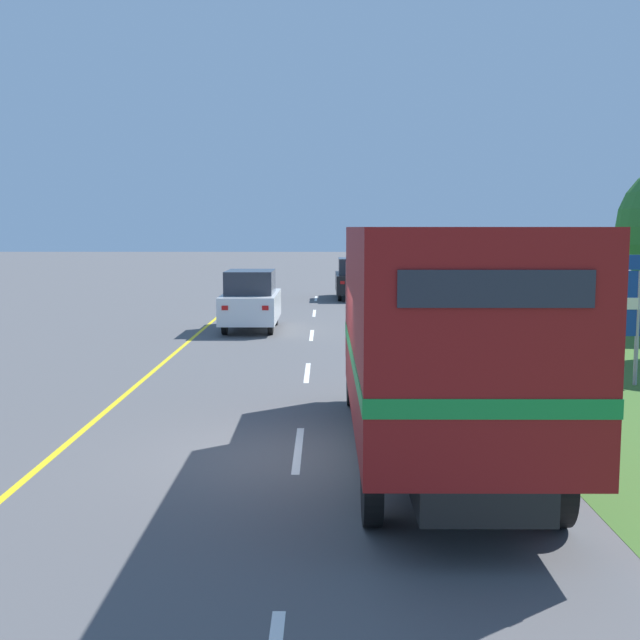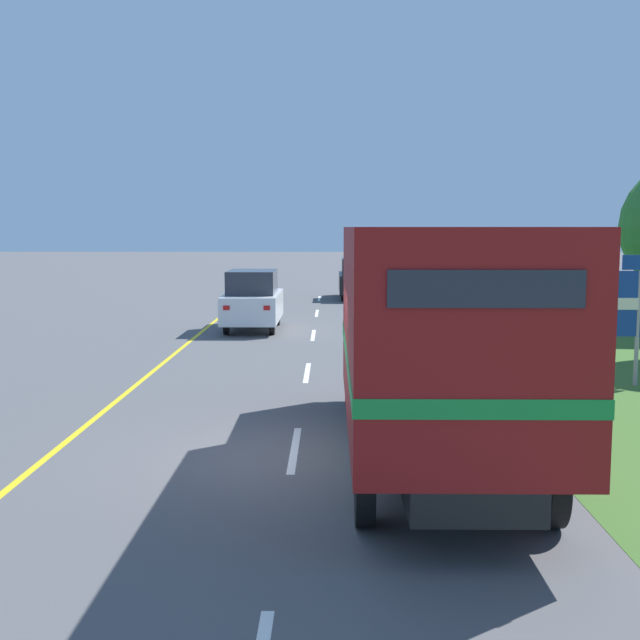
% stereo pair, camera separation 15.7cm
% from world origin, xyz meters
% --- Properties ---
extents(ground_plane, '(200.00, 200.00, 0.00)m').
position_xyz_m(ground_plane, '(0.00, 0.00, 0.00)').
color(ground_plane, '#515154').
extents(edge_line_yellow, '(0.12, 53.67, 0.01)m').
position_xyz_m(edge_line_yellow, '(-3.70, 10.07, 0.00)').
color(edge_line_yellow, yellow).
rests_on(edge_line_yellow, ground).
extents(centre_dash_near, '(0.12, 2.60, 0.01)m').
position_xyz_m(centre_dash_near, '(0.00, 0.39, 0.00)').
color(centre_dash_near, white).
rests_on(centre_dash_near, ground).
extents(centre_dash_mid_a, '(0.12, 2.60, 0.01)m').
position_xyz_m(centre_dash_mid_a, '(0.00, 6.99, 0.00)').
color(centre_dash_mid_a, white).
rests_on(centre_dash_mid_a, ground).
extents(centre_dash_mid_b, '(0.12, 2.60, 0.01)m').
position_xyz_m(centre_dash_mid_b, '(0.00, 13.59, 0.00)').
color(centre_dash_mid_b, white).
rests_on(centre_dash_mid_b, ground).
extents(centre_dash_far, '(0.12, 2.60, 0.01)m').
position_xyz_m(centre_dash_far, '(0.00, 20.19, 0.00)').
color(centre_dash_far, white).
rests_on(centre_dash_far, ground).
extents(centre_dash_farthest, '(0.12, 2.60, 0.01)m').
position_xyz_m(centre_dash_farthest, '(0.00, 26.79, 0.00)').
color(centre_dash_farthest, white).
rests_on(centre_dash_farthest, ground).
extents(horse_trailer_truck, '(2.51, 8.48, 3.44)m').
position_xyz_m(horse_trailer_truck, '(2.03, -0.26, 1.94)').
color(horse_trailer_truck, black).
rests_on(horse_trailer_truck, ground).
extents(lead_car_white, '(1.80, 4.07, 2.01)m').
position_xyz_m(lead_car_white, '(-2.06, 14.95, 1.00)').
color(lead_car_white, black).
rests_on(lead_car_white, ground).
extents(lead_car_black_ahead, '(1.80, 4.46, 1.95)m').
position_xyz_m(lead_car_black_ahead, '(1.86, 26.85, 0.98)').
color(lead_car_black_ahead, black).
rests_on(lead_car_black_ahead, ground).
extents(highway_sign, '(2.25, 0.09, 2.84)m').
position_xyz_m(highway_sign, '(6.46, 5.53, 1.76)').
color(highway_sign, '#9E9EA3').
rests_on(highway_sign, ground).
extents(delineator_post, '(0.08, 0.08, 0.95)m').
position_xyz_m(delineator_post, '(4.13, 1.08, 0.51)').
color(delineator_post, white).
rests_on(delineator_post, ground).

